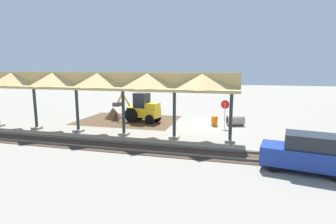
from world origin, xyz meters
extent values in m
plane|color=gray|center=(0.00, 0.00, 0.00)|extent=(120.00, 120.00, 0.00)
cube|color=#4C3823|center=(8.04, -0.86, 0.00)|extent=(9.64, 7.00, 0.01)
cube|color=#9E998E|center=(-2.11, 4.73, 0.10)|extent=(0.70, 0.70, 0.20)
cylinder|color=#2D383D|center=(-2.11, 4.73, 1.80)|extent=(0.24, 0.24, 3.60)
cube|color=#9E998E|center=(1.95, 4.73, 0.10)|extent=(0.70, 0.70, 0.20)
cylinder|color=#2D383D|center=(1.95, 4.73, 1.80)|extent=(0.24, 0.24, 3.60)
cube|color=#9E998E|center=(6.01, 4.73, 0.10)|extent=(0.70, 0.70, 0.20)
cylinder|color=#2D383D|center=(6.01, 4.73, 1.80)|extent=(0.24, 0.24, 3.60)
cube|color=#9E998E|center=(10.07, 4.73, 0.10)|extent=(0.70, 0.70, 0.20)
cylinder|color=#2D383D|center=(10.07, 4.73, 1.80)|extent=(0.24, 0.24, 3.60)
cube|color=#9E998E|center=(14.13, 4.73, 0.10)|extent=(0.70, 0.70, 0.20)
cylinder|color=#2D383D|center=(14.13, 4.73, 1.80)|extent=(0.24, 0.24, 3.60)
cube|color=tan|center=(8.04, 4.73, 3.70)|extent=(21.50, 3.20, 0.20)
cube|color=tan|center=(8.04, 4.73, 4.35)|extent=(21.50, 0.20, 1.10)
pyramid|color=tan|center=(-0.08, 4.73, 4.35)|extent=(3.65, 3.20, 1.10)
pyramid|color=tan|center=(3.98, 4.73, 4.35)|extent=(3.65, 3.20, 1.10)
pyramid|color=tan|center=(8.04, 4.73, 4.35)|extent=(3.65, 3.20, 1.10)
pyramid|color=tan|center=(12.10, 4.73, 4.35)|extent=(3.65, 3.20, 1.10)
pyramid|color=tan|center=(16.16, 4.73, 4.35)|extent=(3.65, 3.20, 1.10)
cube|color=slate|center=(0.00, 6.97, 0.07)|extent=(60.00, 0.08, 0.15)
cube|color=slate|center=(0.00, 8.40, 0.07)|extent=(60.00, 0.08, 0.15)
cube|color=#38281E|center=(0.00, 7.69, 0.01)|extent=(60.00, 2.58, 0.03)
cylinder|color=gray|center=(-1.52, 0.02, 1.12)|extent=(0.06, 0.06, 2.24)
cylinder|color=red|center=(-1.52, 0.02, 2.05)|extent=(0.75, 0.19, 0.76)
cube|color=yellow|center=(6.22, -0.45, 0.97)|extent=(3.41, 2.00, 0.90)
cube|color=#1E262D|center=(6.42, -0.49, 2.12)|extent=(1.53, 1.44, 1.40)
cube|color=yellow|center=(5.23, -0.21, 1.67)|extent=(1.37, 1.33, 0.50)
cylinder|color=black|center=(6.99, -1.36, 0.70)|extent=(1.43, 0.61, 1.40)
cylinder|color=black|center=(7.32, 0.03, 0.70)|extent=(1.43, 0.61, 1.40)
cylinder|color=black|center=(5.02, -0.83, 0.45)|extent=(0.94, 0.50, 0.90)
cylinder|color=black|center=(5.31, 0.43, 0.45)|extent=(0.94, 0.50, 0.90)
cylinder|color=yellow|center=(8.23, -0.92, 2.08)|extent=(1.08, 0.42, 1.41)
cylinder|color=yellow|center=(9.01, -1.10, 2.13)|extent=(0.85, 0.35, 1.28)
cube|color=#47474C|center=(9.35, -1.18, 1.53)|extent=(0.77, 0.92, 0.40)
cone|color=#4C3823|center=(9.86, -1.28, 0.00)|extent=(3.74, 3.74, 2.34)
cylinder|color=#9E9384|center=(-2.46, -1.03, 0.48)|extent=(1.72, 1.35, 0.96)
cylinder|color=black|center=(-1.73, -0.82, 0.48)|extent=(0.20, 0.61, 0.63)
cube|color=navy|center=(-5.89, 9.20, 0.77)|extent=(4.45, 2.49, 0.95)
cube|color=#1E232B|center=(-6.10, 9.24, 1.61)|extent=(2.60, 1.95, 0.73)
cylinder|color=black|center=(-4.39, 9.67, 0.30)|extent=(0.63, 0.31, 0.60)
cylinder|color=black|center=(-4.66, 8.22, 0.30)|extent=(0.63, 0.31, 0.60)
cylinder|color=black|center=(-7.39, 8.73, 0.30)|extent=(0.63, 0.31, 0.60)
cylinder|color=orange|center=(-0.61, -0.45, 0.45)|extent=(0.56, 0.56, 0.90)
camera|label=1|loc=(-2.35, 23.24, 5.24)|focal=28.00mm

